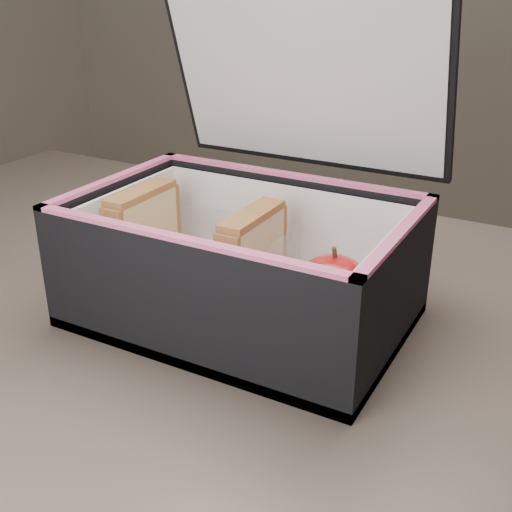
# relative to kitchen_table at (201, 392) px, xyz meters

# --- Properties ---
(kitchen_table) EXTENTS (1.20, 0.80, 0.75)m
(kitchen_table) POSITION_rel_kitchen_table_xyz_m (0.00, 0.00, 0.00)
(kitchen_table) COLOR #52453D
(kitchen_table) RESTS_ON ground
(lunch_bag) EXTENTS (0.31, 0.27, 0.31)m
(lunch_bag) POSITION_rel_kitchen_table_xyz_m (0.04, 0.02, 0.16)
(lunch_bag) COLOR black
(lunch_bag) RESTS_ON kitchen_table
(plastic_tub) EXTENTS (0.17, 0.12, 0.07)m
(plastic_tub) POSITION_rel_kitchen_table_xyz_m (-0.01, 0.02, 0.14)
(plastic_tub) COLOR white
(plastic_tub) RESTS_ON lunch_bag
(sandwich_left) EXTENTS (0.02, 0.09, 0.10)m
(sandwich_left) POSITION_rel_kitchen_table_xyz_m (-0.07, 0.02, 0.16)
(sandwich_left) COLOR tan
(sandwich_left) RESTS_ON plastic_tub
(sandwich_right) EXTENTS (0.02, 0.09, 0.10)m
(sandwich_right) POSITION_rel_kitchen_table_xyz_m (0.05, 0.02, 0.16)
(sandwich_right) COLOR tan
(sandwich_right) RESTS_ON plastic_tub
(carrot_sticks) EXTENTS (0.06, 0.13, 0.03)m
(carrot_sticks) POSITION_rel_kitchen_table_xyz_m (-0.01, 0.01, 0.12)
(carrot_sticks) COLOR orange
(carrot_sticks) RESTS_ON plastic_tub
(paper_napkin) EXTENTS (0.10, 0.10, 0.01)m
(paper_napkin) POSITION_rel_kitchen_table_xyz_m (0.13, 0.02, 0.11)
(paper_napkin) COLOR white
(paper_napkin) RESTS_ON lunch_bag
(red_apple) EXTENTS (0.09, 0.09, 0.07)m
(red_apple) POSITION_rel_kitchen_table_xyz_m (0.13, 0.02, 0.15)
(red_apple) COLOR #7D0904
(red_apple) RESTS_ON paper_napkin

